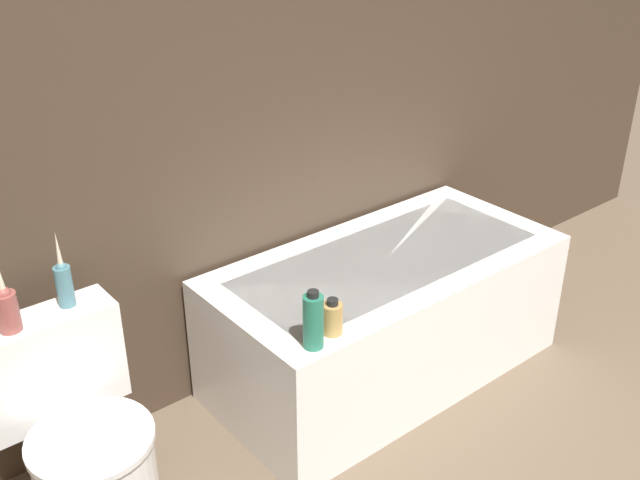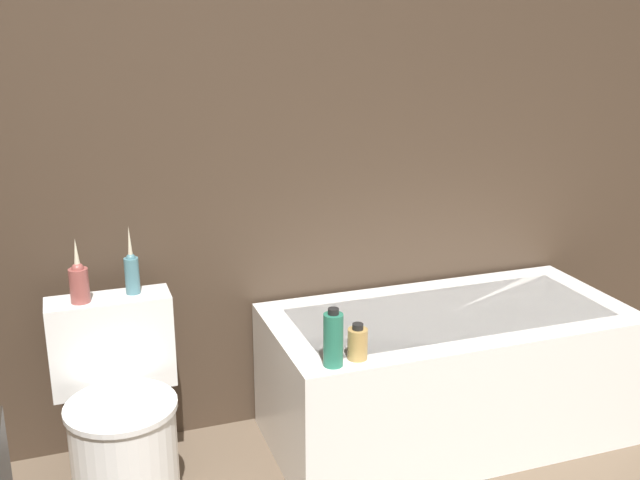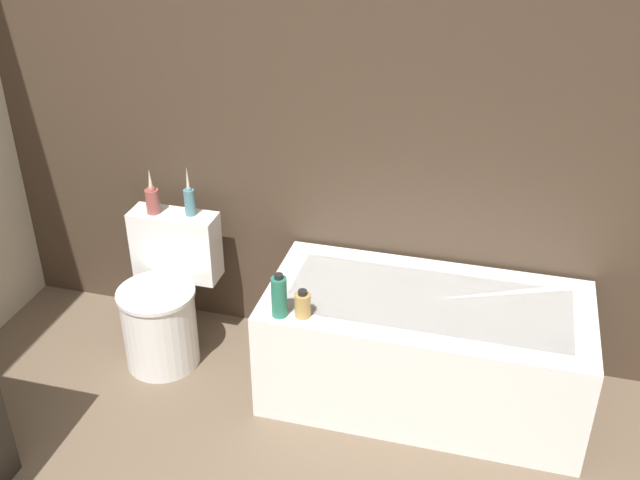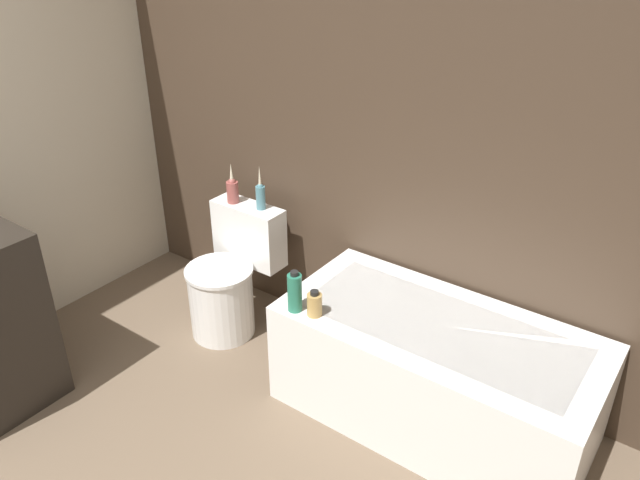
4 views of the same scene
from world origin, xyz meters
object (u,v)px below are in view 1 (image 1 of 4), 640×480
(vase_silver, at_px, (64,281))
(shampoo_bottle_tall, at_px, (313,321))
(toilet, at_px, (84,450))
(shampoo_bottle_short, at_px, (332,318))
(bathtub, at_px, (385,315))
(vase_gold, at_px, (6,307))

(vase_silver, distance_m, shampoo_bottle_tall, 0.77)
(vase_silver, bearing_deg, shampoo_bottle_tall, -37.96)
(toilet, distance_m, shampoo_bottle_tall, 0.81)
(vase_silver, bearing_deg, toilet, -115.32)
(shampoo_bottle_short, bearing_deg, toilet, 162.16)
(bathtub, xyz_separation_m, shampoo_bottle_short, (-0.50, -0.26, 0.32))
(vase_gold, bearing_deg, toilet, -61.17)
(shampoo_bottle_short, bearing_deg, shampoo_bottle_tall, -168.01)
(shampoo_bottle_tall, height_order, shampoo_bottle_short, shampoo_bottle_tall)
(toilet, distance_m, shampoo_bottle_short, 0.87)
(bathtub, distance_m, shampoo_bottle_tall, 0.75)
(vase_silver, bearing_deg, bathtub, -8.87)
(vase_silver, relative_size, shampoo_bottle_tall, 1.23)
(toilet, bearing_deg, vase_silver, 64.68)
(shampoo_bottle_tall, bearing_deg, shampoo_bottle_short, 11.99)
(vase_gold, height_order, shampoo_bottle_short, vase_gold)
(shampoo_bottle_short, bearing_deg, bathtub, 27.41)
(vase_gold, bearing_deg, shampoo_bottle_tall, -29.37)
(toilet, height_order, shampoo_bottle_short, toilet)
(toilet, height_order, vase_silver, vase_silver)
(vase_gold, relative_size, vase_silver, 0.92)
(bathtub, relative_size, shampoo_bottle_tall, 6.97)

